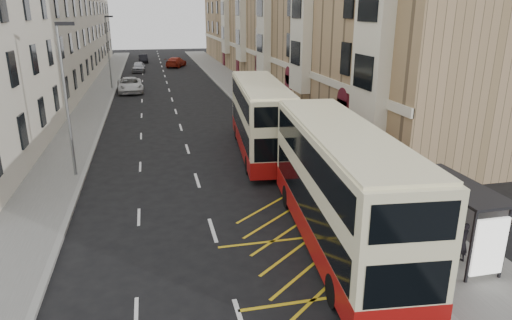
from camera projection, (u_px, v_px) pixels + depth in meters
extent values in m
plane|color=black|center=(229.00, 284.00, 15.19)|extent=(200.00, 200.00, 0.00)
cube|color=slate|center=(257.00, 103.00, 44.65)|extent=(4.00, 120.00, 0.15)
cube|color=slate|center=(91.00, 110.00, 41.31)|extent=(3.00, 120.00, 0.15)
cube|color=gray|center=(237.00, 104.00, 44.22)|extent=(0.25, 120.00, 0.15)
cube|color=gray|center=(108.00, 109.00, 41.64)|extent=(0.25, 120.00, 0.15)
cube|color=tan|center=(283.00, 20.00, 58.19)|extent=(10.00, 79.00, 15.00)
cube|color=beige|center=(244.00, 49.00, 58.20)|extent=(0.18, 79.00, 0.50)
cube|color=beige|center=(373.00, 34.00, 24.19)|extent=(0.80, 3.20, 10.00)
cube|color=beige|center=(301.00, 26.00, 35.29)|extent=(0.80, 3.20, 10.00)
cube|color=beige|center=(264.00, 23.00, 46.39)|extent=(0.80, 3.20, 10.00)
cube|color=beige|center=(241.00, 20.00, 57.50)|extent=(0.80, 3.20, 10.00)
cube|color=beige|center=(225.00, 19.00, 68.60)|extent=(0.80, 3.20, 10.00)
cube|color=#52101B|center=(342.00, 123.00, 29.76)|extent=(0.20, 1.60, 3.00)
cube|color=#52101B|center=(288.00, 92.00, 40.86)|extent=(0.20, 1.60, 3.00)
cube|color=#52101B|center=(258.00, 75.00, 51.97)|extent=(0.20, 1.60, 3.00)
cube|color=#52101B|center=(238.00, 63.00, 63.07)|extent=(0.20, 1.60, 3.00)
cube|color=#52101B|center=(224.00, 56.00, 74.18)|extent=(0.20, 1.60, 3.00)
cube|color=beige|center=(44.00, 30.00, 52.36)|extent=(9.00, 79.00, 13.00)
cube|color=black|center=(471.00, 247.00, 14.61)|extent=(0.08, 0.08, 2.60)
cube|color=black|center=(505.00, 243.00, 14.89)|extent=(0.08, 0.08, 2.60)
cube|color=black|center=(408.00, 201.00, 18.13)|extent=(0.08, 0.08, 2.60)
cube|color=black|center=(436.00, 198.00, 18.40)|extent=(0.08, 0.08, 2.60)
cube|color=black|center=(457.00, 185.00, 16.08)|extent=(1.65, 4.25, 0.10)
cube|color=gray|center=(468.00, 215.00, 16.61)|extent=(0.04, 3.60, 1.95)
cube|color=white|center=(489.00, 247.00, 14.72)|extent=(1.19, 0.12, 2.00)
cube|color=black|center=(445.00, 233.00, 17.38)|extent=(0.35, 1.60, 0.06)
cylinder|color=red|center=(369.00, 216.00, 18.65)|extent=(0.06, 0.06, 1.00)
cylinder|color=red|center=(338.00, 188.00, 21.66)|extent=(0.06, 0.06, 1.00)
cylinder|color=red|center=(314.00, 166.00, 24.66)|extent=(0.06, 0.06, 1.00)
cube|color=red|center=(338.00, 178.00, 21.51)|extent=(0.05, 6.50, 0.06)
cube|color=red|center=(338.00, 187.00, 21.64)|extent=(0.05, 6.50, 0.06)
cylinder|color=gray|center=(66.00, 102.00, 23.62)|extent=(0.16, 0.16, 8.00)
cube|color=black|center=(65.00, 24.00, 22.49)|extent=(0.90, 0.18, 0.18)
cylinder|color=gray|center=(109.00, 53.00, 51.38)|extent=(0.16, 0.16, 8.00)
cube|color=black|center=(109.00, 16.00, 50.25)|extent=(0.90, 0.18, 0.18)
cube|color=#FAF1BE|center=(340.00, 185.00, 16.96)|extent=(3.84, 11.89, 4.19)
cube|color=#9C0F0D|center=(337.00, 225.00, 17.46)|extent=(3.88, 11.92, 0.96)
cube|color=black|center=(339.00, 198.00, 17.12)|extent=(3.79, 10.96, 1.17)
cube|color=black|center=(342.00, 152.00, 16.55)|extent=(3.79, 10.96, 1.06)
cube|color=#FAF1BE|center=(343.00, 130.00, 16.29)|extent=(3.69, 11.41, 0.13)
cube|color=black|center=(304.00, 152.00, 22.58)|extent=(2.25, 0.32, 1.38)
cube|color=black|center=(306.00, 108.00, 21.91)|extent=(1.86, 0.28, 0.48)
cube|color=black|center=(407.00, 285.00, 11.62)|extent=(2.25, 0.32, 1.27)
cylinder|color=black|center=(288.00, 197.00, 20.94)|extent=(0.40, 1.09, 1.06)
cylinder|color=black|center=(338.00, 194.00, 21.23)|extent=(0.40, 1.09, 1.06)
cylinder|color=black|center=(334.00, 291.00, 13.90)|extent=(0.40, 1.09, 1.06)
cylinder|color=black|center=(409.00, 285.00, 14.18)|extent=(0.40, 1.09, 1.06)
cube|color=#FAF1BE|center=(260.00, 117.00, 28.24)|extent=(3.72, 11.55, 4.07)
cube|color=#9C0F0D|center=(260.00, 141.00, 28.73)|extent=(3.76, 11.58, 0.93)
cube|color=black|center=(260.00, 125.00, 28.39)|extent=(3.67, 10.65, 1.13)
cube|color=black|center=(261.00, 97.00, 27.85)|extent=(3.67, 10.65, 1.03)
cube|color=#FAF1BE|center=(261.00, 83.00, 27.59)|extent=(3.58, 11.09, 0.12)
cube|color=black|center=(250.00, 106.00, 33.71)|extent=(2.19, 0.31, 1.34)
cube|color=black|center=(250.00, 77.00, 33.05)|extent=(1.80, 0.27, 0.46)
cube|color=black|center=(276.00, 150.00, 23.05)|extent=(2.19, 0.31, 1.24)
cylinder|color=black|center=(237.00, 132.00, 32.11)|extent=(0.39, 1.06, 1.03)
cylinder|color=black|center=(270.00, 131.00, 32.39)|extent=(0.39, 1.06, 1.03)
cylinder|color=black|center=(248.00, 165.00, 25.27)|extent=(0.39, 1.06, 1.03)
cylinder|color=black|center=(290.00, 163.00, 25.55)|extent=(0.39, 1.06, 1.03)
imported|color=black|center=(462.00, 242.00, 16.01)|extent=(0.62, 0.48, 1.53)
imported|color=black|center=(422.00, 201.00, 19.48)|extent=(0.94, 0.88, 1.55)
imported|color=black|center=(390.00, 197.00, 19.61)|extent=(1.09, 0.59, 1.77)
imported|color=silver|center=(130.00, 85.00, 50.58)|extent=(3.06, 5.95, 1.61)
imported|color=#A3A4AA|center=(138.00, 67.00, 67.32)|extent=(2.04, 4.54, 1.52)
imported|color=black|center=(143.00, 59.00, 79.67)|extent=(1.72, 4.33, 1.40)
imported|color=#A82715|center=(176.00, 62.00, 73.46)|extent=(3.98, 5.85, 1.57)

